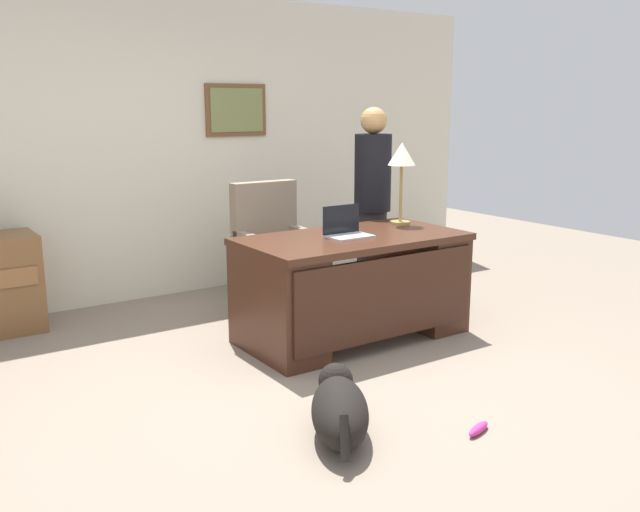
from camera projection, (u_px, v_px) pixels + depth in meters
name	position (u px, v px, depth m)	size (l,w,h in m)	color
ground_plane	(327.00, 382.00, 4.39)	(12.00, 12.00, 0.00)	gray
back_wall	(164.00, 147.00, 6.20)	(7.00, 0.16, 2.70)	beige
desk	(354.00, 284.00, 5.13)	(1.66, 0.89, 0.78)	#422316
armchair	(274.00, 253.00, 5.91)	(0.60, 0.59, 1.08)	gray
person_standing	(372.00, 203.00, 6.03)	(0.32, 0.32, 1.71)	#262323
dog_lying	(339.00, 408.00, 3.65)	(0.60, 0.74, 0.30)	black
laptop	(346.00, 229.00, 5.03)	(0.32, 0.22, 0.23)	#B2B5BA
desk_lamp	(402.00, 159.00, 5.45)	(0.22, 0.22, 0.65)	#9E8447
dog_toy_bone	(478.00, 429.00, 3.70)	(0.20, 0.05, 0.05)	#D8338C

